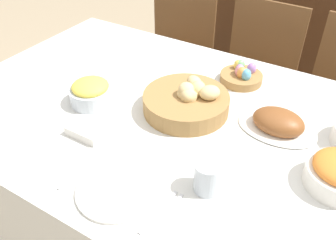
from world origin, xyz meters
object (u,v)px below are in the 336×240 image
(sideboard, at_px, (289,37))
(ham_platter, at_px, (278,123))
(chair_far_left, at_px, (175,55))
(knife, at_px, (159,212))
(spoon, at_px, (168,216))
(drinking_cup, at_px, (208,177))
(butter_dish, at_px, (87,131))
(bread_basket, at_px, (188,101))
(egg_basket, at_px, (242,75))
(pineapple_bowl, at_px, (91,92))
(fork, at_px, (80,172))
(chair_far_center, at_px, (253,77))
(dinner_plate, at_px, (117,190))

(sideboard, height_order, ham_platter, sideboard)
(chair_far_left, distance_m, knife, 1.48)
(knife, distance_m, spoon, 0.03)
(drinking_cup, height_order, butter_dish, drinking_cup)
(knife, distance_m, butter_dish, 0.41)
(sideboard, distance_m, bread_basket, 1.64)
(bread_basket, distance_m, spoon, 0.49)
(sideboard, distance_m, drinking_cup, 1.96)
(bread_basket, relative_size, egg_basket, 1.81)
(chair_far_left, height_order, pineapple_bowl, chair_far_left)
(knife, bearing_deg, fork, -176.30)
(drinking_cup, bearing_deg, spoon, -106.82)
(bread_basket, height_order, knife, bread_basket)
(fork, distance_m, spoon, 0.31)
(bread_basket, bearing_deg, butter_dish, -126.82)
(knife, bearing_deg, chair_far_left, 122.30)
(chair_far_center, relative_size, butter_dish, 7.03)
(ham_platter, relative_size, knife, 1.63)
(egg_basket, xyz_separation_m, drinking_cup, (0.14, -0.61, 0.02))
(chair_far_left, height_order, ham_platter, chair_far_left)
(dinner_plate, height_order, fork, dinner_plate)
(egg_basket, bearing_deg, chair_far_left, 140.24)
(sideboard, relative_size, butter_dish, 11.95)
(sideboard, relative_size, knife, 9.06)
(sideboard, xyz_separation_m, spoon, (0.20, -2.05, 0.33))
(drinking_cup, bearing_deg, dinner_plate, -146.34)
(chair_far_center, height_order, pineapple_bowl, chair_far_center)
(fork, bearing_deg, spoon, 3.70)
(knife, relative_size, spoon, 1.00)
(bread_basket, xyz_separation_m, fork, (-0.13, -0.45, -0.04))
(bread_basket, distance_m, pineapple_bowl, 0.37)
(ham_platter, bearing_deg, fork, -130.81)
(egg_basket, height_order, dinner_plate, egg_basket)
(spoon, bearing_deg, butter_dish, 156.69)
(ham_platter, xyz_separation_m, pineapple_bowl, (-0.66, -0.21, 0.02))
(knife, bearing_deg, spoon, 3.70)
(fork, height_order, butter_dish, butter_dish)
(dinner_plate, xyz_separation_m, knife, (0.14, -0.00, -0.00))
(pineapple_bowl, xyz_separation_m, knife, (0.50, -0.31, -0.04))
(chair_far_left, bearing_deg, spoon, -63.91)
(bread_basket, distance_m, egg_basket, 0.31)
(dinner_plate, bearing_deg, pineapple_bowl, 139.27)
(chair_far_center, xyz_separation_m, spoon, (0.20, -1.27, 0.28))
(chair_far_left, xyz_separation_m, butter_dish, (0.31, -1.13, 0.29))
(ham_platter, bearing_deg, butter_dish, -146.06)
(bread_basket, height_order, dinner_plate, bread_basket)
(egg_basket, bearing_deg, fork, -106.08)
(sideboard, bearing_deg, fork, -93.14)
(egg_basket, relative_size, pineapple_bowl, 1.07)
(bread_basket, relative_size, ham_platter, 1.15)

